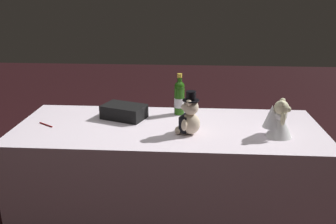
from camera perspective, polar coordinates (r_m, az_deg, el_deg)
The scene contains 6 objects.
reception_table at distance 2.55m, azimuth -0.00°, elevation -10.58°, with size 2.03×0.80×0.79m, color white.
teddy_bear_groom at distance 2.23m, azimuth 3.38°, elevation -0.92°, with size 0.16×0.16×0.28m.
teddy_bear_bride at distance 2.29m, azimuth 17.17°, elevation -1.20°, with size 0.21×0.18×0.24m.
champagne_bottle at distance 2.58m, azimuth 1.83°, elevation 2.37°, with size 0.08×0.08×0.30m.
signing_pen at distance 2.53m, azimuth -18.86°, elevation -1.95°, with size 0.12×0.08×0.01m.
gift_case_black at distance 2.54m, azimuth -7.04°, elevation 0.06°, with size 0.34×0.27×0.10m.
Camera 1 is at (-0.15, 2.22, 1.65)m, focal length 38.13 mm.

